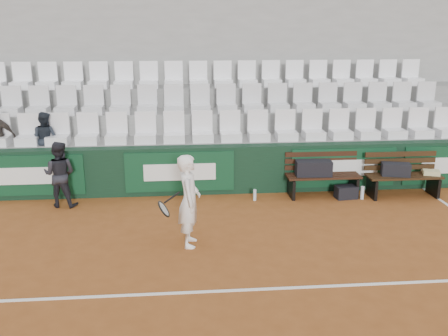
# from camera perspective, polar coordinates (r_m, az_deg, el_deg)

# --- Properties ---
(ground) EXTENTS (80.00, 80.00, 0.00)m
(ground) POSITION_cam_1_polar(r_m,az_deg,el_deg) (6.82, -3.17, -14.01)
(ground) COLOR brown
(ground) RESTS_ON ground
(court_baseline) EXTENTS (18.00, 0.06, 0.01)m
(court_baseline) POSITION_cam_1_polar(r_m,az_deg,el_deg) (6.82, -3.17, -13.98)
(court_baseline) COLOR white
(court_baseline) RESTS_ON ground
(back_barrier) EXTENTS (18.00, 0.34, 1.00)m
(back_barrier) POSITION_cam_1_polar(r_m,az_deg,el_deg) (10.30, -3.58, -0.23)
(back_barrier) COLOR black
(back_barrier) RESTS_ON ground
(grandstand_tier_front) EXTENTS (18.00, 0.95, 1.00)m
(grandstand_tier_front) POSITION_cam_1_polar(r_m,az_deg,el_deg) (10.91, -4.03, 0.70)
(grandstand_tier_front) COLOR gray
(grandstand_tier_front) RESTS_ON ground
(grandstand_tier_mid) EXTENTS (18.00, 0.95, 1.45)m
(grandstand_tier_mid) POSITION_cam_1_polar(r_m,az_deg,el_deg) (11.77, -4.14, 3.01)
(grandstand_tier_mid) COLOR gray
(grandstand_tier_mid) RESTS_ON ground
(grandstand_tier_back) EXTENTS (18.00, 0.95, 1.90)m
(grandstand_tier_back) POSITION_cam_1_polar(r_m,az_deg,el_deg) (12.65, -4.24, 5.00)
(grandstand_tier_back) COLOR gray
(grandstand_tier_back) RESTS_ON ground
(grandstand_rear_wall) EXTENTS (18.00, 0.30, 4.40)m
(grandstand_rear_wall) POSITION_cam_1_polar(r_m,az_deg,el_deg) (13.09, -4.40, 10.91)
(grandstand_rear_wall) COLOR #999996
(grandstand_rear_wall) RESTS_ON ground
(seat_row_front) EXTENTS (11.90, 0.44, 0.63)m
(seat_row_front) POSITION_cam_1_polar(r_m,az_deg,el_deg) (10.55, -4.10, 4.71)
(seat_row_front) COLOR white
(seat_row_front) RESTS_ON grandstand_tier_front
(seat_row_mid) EXTENTS (11.90, 0.44, 0.63)m
(seat_row_mid) POSITION_cam_1_polar(r_m,az_deg,el_deg) (11.40, -4.24, 7.89)
(seat_row_mid) COLOR silver
(seat_row_mid) RESTS_ON grandstand_tier_mid
(seat_row_back) EXTENTS (11.90, 0.44, 0.63)m
(seat_row_back) POSITION_cam_1_polar(r_m,az_deg,el_deg) (12.29, -4.35, 10.62)
(seat_row_back) COLOR white
(seat_row_back) RESTS_ON grandstand_tier_back
(bench_left) EXTENTS (1.50, 0.56, 0.45)m
(bench_left) POSITION_cam_1_polar(r_m,az_deg,el_deg) (10.40, 11.22, -1.97)
(bench_left) COLOR black
(bench_left) RESTS_ON ground
(bench_right) EXTENTS (1.50, 0.56, 0.45)m
(bench_right) POSITION_cam_1_polar(r_m,az_deg,el_deg) (10.82, 19.76, -1.92)
(bench_right) COLOR #311D0E
(bench_right) RESTS_ON ground
(sports_bag_left) EXTENTS (0.73, 0.35, 0.31)m
(sports_bag_left) POSITION_cam_1_polar(r_m,az_deg,el_deg) (10.22, 10.19, -0.01)
(sports_bag_left) COLOR black
(sports_bag_left) RESTS_ON bench_left
(sports_bag_right) EXTENTS (0.60, 0.38, 0.26)m
(sports_bag_right) POSITION_cam_1_polar(r_m,az_deg,el_deg) (10.64, 19.03, -0.15)
(sports_bag_right) COLOR black
(sports_bag_right) RESTS_ON bench_right
(towel) EXTENTS (0.37, 0.32, 0.09)m
(towel) POSITION_cam_1_polar(r_m,az_deg,el_deg) (10.98, 22.61, -0.48)
(towel) COLOR #C9C282
(towel) RESTS_ON bench_right
(sports_bag_ground) EXTENTS (0.45, 0.30, 0.26)m
(sports_bag_ground) POSITION_cam_1_polar(r_m,az_deg,el_deg) (10.40, 13.77, -2.68)
(sports_bag_ground) COLOR black
(sports_bag_ground) RESTS_ON ground
(water_bottle_near) EXTENTS (0.06, 0.06, 0.23)m
(water_bottle_near) POSITION_cam_1_polar(r_m,az_deg,el_deg) (9.99, 3.54, -3.10)
(water_bottle_near) COLOR silver
(water_bottle_near) RESTS_ON ground
(water_bottle_far) EXTENTS (0.07, 0.07, 0.27)m
(water_bottle_far) POSITION_cam_1_polar(r_m,az_deg,el_deg) (10.43, 15.52, -2.74)
(water_bottle_far) COLOR silver
(water_bottle_far) RESTS_ON ground
(tennis_player) EXTENTS (0.69, 0.56, 1.49)m
(tennis_player) POSITION_cam_1_polar(r_m,az_deg,el_deg) (7.85, -4.02, -3.76)
(tennis_player) COLOR white
(tennis_player) RESTS_ON ground
(ball_kid) EXTENTS (0.69, 0.58, 1.28)m
(ball_kid) POSITION_cam_1_polar(r_m,az_deg,el_deg) (10.03, -18.28, -0.68)
(ball_kid) COLOR black
(ball_kid) RESTS_ON ground
(spectator_c) EXTENTS (0.66, 0.60, 1.12)m
(spectator_c) POSITION_cam_1_polar(r_m,az_deg,el_deg) (10.92, -19.97, 5.48)
(spectator_c) COLOR black
(spectator_c) RESTS_ON grandstand_tier_front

